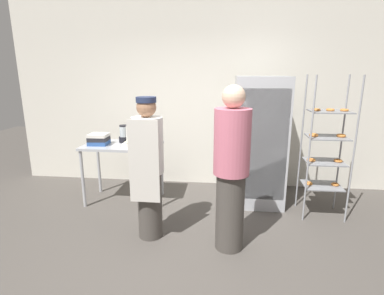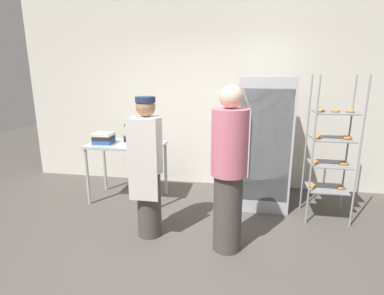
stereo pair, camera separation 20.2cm
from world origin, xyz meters
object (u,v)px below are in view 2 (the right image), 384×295
(baking_rack, at_px, (331,150))
(person_customer, at_px, (229,170))
(binder_stack, at_px, (104,138))
(person_baker, at_px, (148,167))
(blender_pitcher, at_px, (128,134))
(donut_box, at_px, (136,142))
(refrigerator, at_px, (263,143))

(baking_rack, relative_size, person_customer, 1.05)
(binder_stack, xyz_separation_m, person_baker, (0.95, -0.89, -0.10))
(baking_rack, relative_size, person_baker, 1.14)
(baking_rack, distance_m, blender_pitcher, 2.79)
(person_baker, bearing_deg, donut_box, 117.38)
(refrigerator, height_order, donut_box, refrigerator)
(person_baker, xyz_separation_m, person_customer, (0.91, -0.13, 0.05))
(person_baker, bearing_deg, refrigerator, 40.09)
(refrigerator, bearing_deg, baking_rack, -20.49)
(person_customer, bearing_deg, baking_rack, 37.59)
(baking_rack, bearing_deg, person_customer, -142.41)
(refrigerator, height_order, baking_rack, baking_rack)
(refrigerator, relative_size, baking_rack, 0.99)
(blender_pitcher, bearing_deg, binder_stack, -149.82)
(baking_rack, height_order, blender_pitcher, baking_rack)
(refrigerator, xyz_separation_m, baking_rack, (0.81, -0.30, 0.01))
(refrigerator, height_order, blender_pitcher, refrigerator)
(donut_box, xyz_separation_m, binder_stack, (-0.50, 0.02, 0.03))
(blender_pitcher, relative_size, person_customer, 0.15)
(refrigerator, relative_size, blender_pitcher, 7.06)
(baking_rack, xyz_separation_m, person_customer, (-1.22, -0.94, -0.02))
(refrigerator, distance_m, baking_rack, 0.87)
(person_customer, bearing_deg, refrigerator, 71.77)
(binder_stack, height_order, person_customer, person_customer)
(refrigerator, height_order, person_customer, refrigerator)
(blender_pitcher, xyz_separation_m, person_customer, (1.56, -1.20, -0.08))
(baking_rack, distance_m, person_baker, 2.29)
(refrigerator, bearing_deg, donut_box, -172.12)
(refrigerator, bearing_deg, binder_stack, -174.47)
(person_baker, distance_m, person_customer, 0.92)
(person_baker, relative_size, person_customer, 0.92)
(person_baker, bearing_deg, person_customer, -8.29)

